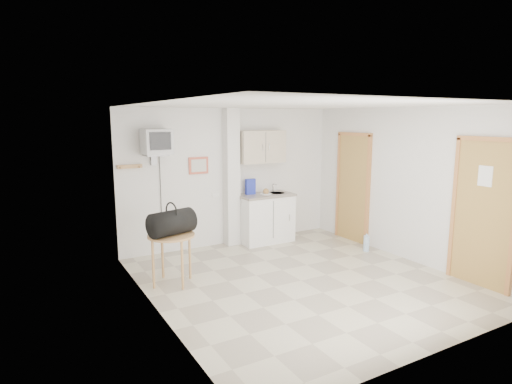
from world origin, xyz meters
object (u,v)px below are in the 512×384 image
crt_television (157,143)px  water_bottle (366,243)px  round_table (171,241)px  duffel_bag (172,223)px

crt_television → water_bottle: crt_television is taller
crt_television → round_table: (-0.20, -1.19, -1.31)m
duffel_bag → water_bottle: bearing=-20.4°
crt_television → round_table: 1.78m
crt_television → duffel_bag: bearing=-99.1°
round_table → crt_television: bearing=80.5°
round_table → duffel_bag: 0.27m
round_table → duffel_bag: size_ratio=1.03×
round_table → water_bottle: round_table is taller
crt_television → duffel_bag: crt_television is taller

